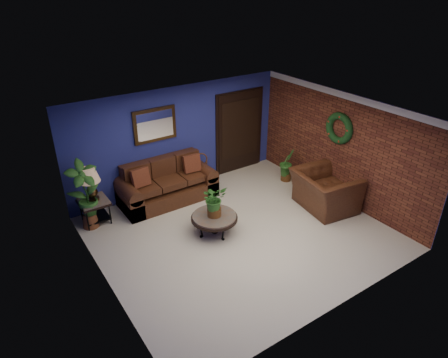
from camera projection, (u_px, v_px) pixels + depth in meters
floor at (240, 233)px, 8.18m from camera, size 5.50×5.50×0.00m
wall_back at (179, 138)px, 9.44m from camera, size 5.50×0.04×2.50m
wall_left at (99, 224)px, 6.24m from camera, size 0.04×5.00×2.50m
wall_right_brick at (340, 147)px, 8.96m from camera, size 0.04×5.00×2.50m
ceiling at (243, 116)px, 7.02m from camera, size 5.50×5.00×0.02m
crown_molding at (347, 96)px, 8.40m from camera, size 0.03×5.00×0.14m
wall_mirror at (155, 125)px, 8.89m from camera, size 1.02×0.06×0.77m
closet_door at (239, 132)px, 10.37m from camera, size 1.44×0.06×2.18m
wreath at (339, 128)px, 8.76m from camera, size 0.16×0.72×0.72m
sofa at (166, 187)px, 9.26m from camera, size 2.21×0.95×0.99m
coffee_table at (214, 218)px, 8.05m from camera, size 0.94×0.94×0.41m
end_table at (94, 205)px, 8.36m from camera, size 0.59×0.59×0.54m
table_lamp at (90, 180)px, 8.08m from camera, size 0.43×0.43×0.71m
side_chair at (202, 169)px, 9.69m from camera, size 0.45×0.45×0.88m
armchair at (325, 191)px, 8.87m from camera, size 1.33×1.47×0.86m
coffee_plant at (214, 200)px, 7.85m from camera, size 0.48×0.42×0.66m
floor_plant at (287, 164)px, 10.04m from camera, size 0.42×0.35×0.86m
tall_plant at (85, 192)px, 8.02m from camera, size 0.70×0.52×1.50m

